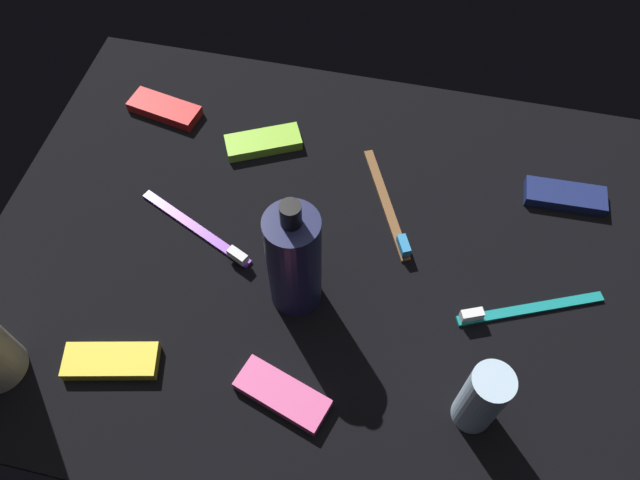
{
  "coord_description": "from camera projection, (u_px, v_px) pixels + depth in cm",
  "views": [
    {
      "loc": [
        -8.52,
        38.26,
        65.82
      ],
      "look_at": [
        0.0,
        0.0,
        3.0
      ],
      "focal_mm": 34.29,
      "sensor_mm": 36.0,
      "label": 1
    }
  ],
  "objects": [
    {
      "name": "ground_plane",
      "position": [
        320.0,
        255.0,
        0.77
      ],
      "size": [
        84.0,
        64.0,
        1.2
      ],
      "primitive_type": "cube",
      "color": "black"
    },
    {
      "name": "lotion_bottle",
      "position": [
        294.0,
        261.0,
        0.67
      ],
      "size": [
        6.04,
        6.04,
        18.41
      ],
      "color": "#1B1E45",
      "rests_on": "ground_plane"
    },
    {
      "name": "deodorant_stick",
      "position": [
        482.0,
        399.0,
        0.61
      ],
      "size": [
        4.31,
        4.31,
        10.78
      ],
      "primitive_type": "cylinder",
      "color": "silver",
      "rests_on": "ground_plane"
    },
    {
      "name": "toothbrush_purple",
      "position": [
        201.0,
        233.0,
        0.77
      ],
      "size": [
        16.86,
        8.59,
        2.1
      ],
      "color": "purple",
      "rests_on": "ground_plane"
    },
    {
      "name": "toothbrush_brown",
      "position": [
        389.0,
        208.0,
        0.79
      ],
      "size": [
        8.78,
        16.78,
        2.1
      ],
      "color": "brown",
      "rests_on": "ground_plane"
    },
    {
      "name": "toothbrush_teal",
      "position": [
        522.0,
        309.0,
        0.72
      ],
      "size": [
        17.03,
        8.15,
        2.1
      ],
      "color": "teal",
      "rests_on": "ground_plane"
    },
    {
      "name": "snack_bar_yellow",
      "position": [
        111.0,
        361.0,
        0.68
      ],
      "size": [
        11.03,
        6.21,
        1.5
      ],
      "primitive_type": "cube",
      "rotation": [
        0.0,
        0.0,
        0.22
      ],
      "color": "yellow",
      "rests_on": "ground_plane"
    },
    {
      "name": "snack_bar_pink",
      "position": [
        285.0,
        395.0,
        0.66
      ],
      "size": [
        11.13,
        6.99,
        1.5
      ],
      "primitive_type": "cube",
      "rotation": [
        0.0,
        0.0,
        -0.31
      ],
      "color": "#E55999",
      "rests_on": "ground_plane"
    },
    {
      "name": "snack_bar_navy",
      "position": [
        565.0,
        196.0,
        0.8
      ],
      "size": [
        10.53,
        4.34,
        1.5
      ],
      "primitive_type": "cube",
      "rotation": [
        0.0,
        0.0,
        0.03
      ],
      "color": "navy",
      "rests_on": "ground_plane"
    },
    {
      "name": "snack_bar_lime",
      "position": [
        263.0,
        142.0,
        0.85
      ],
      "size": [
        11.1,
        8.18,
        1.5
      ],
      "primitive_type": "cube",
      "rotation": [
        0.0,
        0.0,
        0.46
      ],
      "color": "#8CD133",
      "rests_on": "ground_plane"
    },
    {
      "name": "snack_bar_red",
      "position": [
        165.0,
        109.0,
        0.89
      ],
      "size": [
        10.97,
        5.91,
        1.5
      ],
      "primitive_type": "cube",
      "rotation": [
        0.0,
        0.0,
        -0.19
      ],
      "color": "red",
      "rests_on": "ground_plane"
    }
  ]
}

